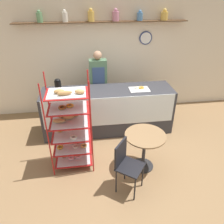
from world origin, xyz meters
The scene contains 9 objects.
ground_plane centered at (0.00, 0.00, 0.00)m, with size 14.00×14.00×0.00m, color olive.
back_wall centered at (0.00, 2.15, 1.38)m, with size 10.00×0.30×2.70m.
display_counter centered at (0.00, 1.06, 0.50)m, with size 2.85×0.75×1.00m.
pastry_rack centered at (-0.78, 0.00, 0.84)m, with size 0.72×0.52×1.76m.
person_worker centered at (-0.16, 1.59, 0.94)m, with size 0.39×0.23×1.72m.
cafe_table centered at (0.50, -0.25, 0.54)m, with size 0.72×0.72×0.72m.
cafe_chair centered at (0.07, -0.70, 0.56)m, with size 0.53×0.53×0.90m.
coffee_carafe centered at (-1.02, 0.98, 1.17)m, with size 0.13×0.13×0.34m.
donut_tray_counter centered at (0.69, 1.01, 1.02)m, with size 0.43×0.30×0.04m.
Camera 1 is at (-0.48, -3.21, 2.93)m, focal length 35.00 mm.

